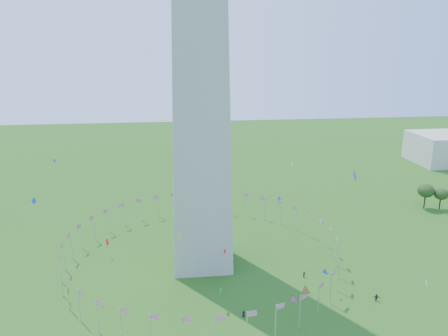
{
  "coord_description": "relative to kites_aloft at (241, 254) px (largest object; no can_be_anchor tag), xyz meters",
  "views": [
    {
      "loc": [
        -7.46,
        -68.77,
        63.67
      ],
      "look_at": [
        4.88,
        35.0,
        33.83
      ],
      "focal_mm": 35.0,
      "sensor_mm": 36.0,
      "label": 1
    }
  ],
  "objects": [
    {
      "name": "flag_ring",
      "position": [
        -7.48,
        27.55,
        -11.86
      ],
      "size": [
        80.24,
        80.24,
        9.0
      ],
      "color": "silver",
      "rests_on": "ground"
    },
    {
      "name": "kites_aloft",
      "position": [
        0.0,
        0.0,
        0.0
      ],
      "size": [
        87.24,
        77.45,
        39.47
      ],
      "color": "blue",
      "rests_on": "ground"
    }
  ]
}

